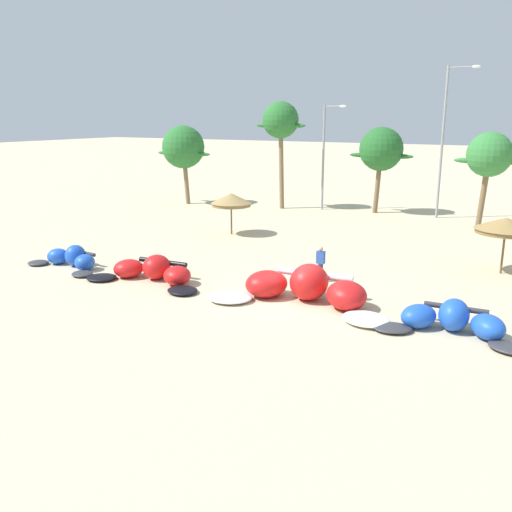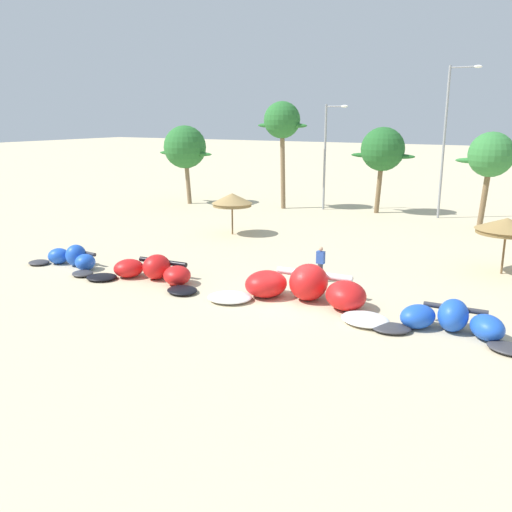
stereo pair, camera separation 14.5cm
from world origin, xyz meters
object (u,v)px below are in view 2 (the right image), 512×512
Objects in this scene: person_near_kites at (320,264)px; lamppost_west_center at (447,136)px; kite_center at (452,321)px; palm_leftmost at (185,148)px; kite_left at (153,271)px; palm_left at (282,122)px; palm_left_of_gap at (383,150)px; kite_left_of_center at (305,289)px; beach_umbrella_middle at (507,226)px; kite_far_left at (72,259)px; beach_umbrella_near_van at (232,200)px; palm_center_left at (491,156)px; lamppost_west at (327,151)px.

lamppost_west_center is at bearing 85.61° from person_near_kites.
palm_leftmost reaches higher than kite_center.
kite_left is at bearing -179.50° from kite_center.
palm_left_of_gap is at bearing 12.00° from palm_left.
palm_left_of_gap is (-3.64, 21.95, 4.21)m from kite_left_of_center.
palm_left is at bearing 100.87° from kite_left.
kite_left_of_center is 27.27m from palm_leftmost.
kite_left_of_center is 0.93× the size of palm_left.
palm_leftmost reaches higher than palm_left_of_gap.
beach_umbrella_middle is 17.10m from palm_left_of_gap.
kite_left_of_center is at bearing -92.33° from lamppost_west_center.
kite_center is (17.97, 0.21, 0.02)m from kite_far_left.
lamppost_west_center reaches higher than person_near_kites.
kite_left reaches higher than kite_far_left.
kite_left_of_center is 22.64m from palm_left_of_gap.
lamppost_west_center is at bearing 112.03° from beach_umbrella_middle.
palm_left_of_gap is at bearing 126.48° from beach_umbrella_middle.
palm_left_of_gap is (-9.35, 22.43, 4.35)m from kite_center.
beach_umbrella_near_van is at bearing -130.08° from lamppost_west_center.
kite_left_of_center is 3.00m from person_near_kites.
beach_umbrella_near_van is (-15.11, 10.25, 1.76)m from kite_center.
lamppost_west_center is (20.35, 3.34, 1.21)m from palm_leftmost.
person_near_kites is (8.82, -6.83, -1.37)m from beach_umbrella_near_van.
kite_far_left is 21.99m from palm_left.
palm_center_left is (23.73, -0.02, 0.13)m from palm_leftmost.
person_near_kites is at bearing -94.39° from lamppost_west_center.
person_near_kites is at bearing -39.78° from palm_leftmost.
kite_left is 7.57m from person_near_kites.
beach_umbrella_near_van is 0.31× the size of palm_left.
beach_umbrella_middle is 0.44× the size of palm_left_of_gap.
palm_leftmost is (-10.06, 8.89, 2.50)m from beach_umbrella_near_van.
lamppost_west is (4.36, 22.13, 4.17)m from kite_far_left.
kite_center is 0.82× the size of palm_leftmost.
lamppost_west_center is at bearing 135.25° from palm_center_left.
kite_left is 12.96m from kite_center.
kite_left is 1.14× the size of kite_center.
lamppost_west_center reaches higher than palm_center_left.
kite_left_of_center is at bearing -127.56° from beach_umbrella_middle.
palm_left_of_gap is at bearing 80.91° from kite_left.
palm_left reaches higher than kite_far_left.
lamppost_west is 0.76× the size of lamppost_west_center.
palm_leftmost is (-25.17, 19.14, 4.26)m from kite_center.
lamppost_west is (-14.31, 13.09, 2.27)m from beach_umbrella_middle.
palm_leftmost is at bearing 158.26° from beach_umbrella_middle.
beach_umbrella_middle reaches higher than kite_far_left.
kite_far_left is 26.79m from lamppost_west_center.
palm_left reaches higher than palm_left_of_gap.
kite_center is 9.05m from beach_umbrella_middle.
kite_left is 22.85m from palm_center_left.
kite_center is 0.83× the size of palm_left_of_gap.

